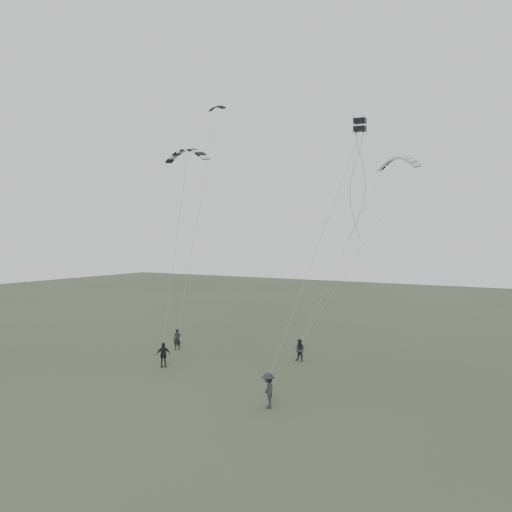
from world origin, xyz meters
The scene contains 9 objects.
ground centered at (0.00, 0.00, 0.00)m, with size 140.00×140.00×0.00m, color #37432B.
flyer_left centered at (-5.64, 4.62, 0.79)m, with size 0.58×0.38×1.58m, color black.
flyer_right centered at (4.12, 6.02, 0.77)m, with size 0.75×0.58×1.54m, color #26262C.
flyer_center centered at (-3.09, 0.02, 0.82)m, with size 0.96×0.40×1.64m, color black.
flyer_far centered at (6.80, -3.48, 0.89)m, with size 1.14×0.66×1.77m, color #26262B.
kite_dark_small centered at (-7.00, 12.03, 20.41)m, with size 1.67×0.50×0.53m, color black, non-canonical shape.
kite_pale_large centered at (8.53, 14.86, 15.02)m, with size 3.46×0.78×1.46m, color #BABDC0, non-canonical shape.
kite_striped centered at (-3.53, 3.24, 14.91)m, with size 3.39×0.85×1.30m, color black, non-canonical shape.
kite_box centered at (9.85, 1.43, 14.80)m, with size 0.63×0.63×0.71m, color black, non-canonical shape.
Camera 1 is at (18.78, -25.30, 8.54)m, focal length 35.00 mm.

